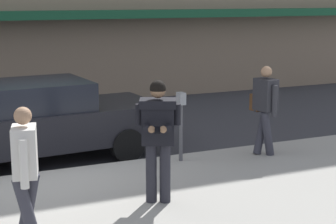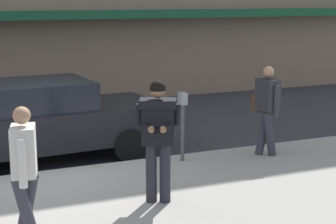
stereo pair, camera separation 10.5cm
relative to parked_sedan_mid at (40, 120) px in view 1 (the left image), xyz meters
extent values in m
plane|color=#333338|center=(-0.24, -0.96, -0.79)|extent=(80.00, 80.00, 0.00)
cube|color=#99968E|center=(0.76, -3.81, -0.72)|extent=(32.00, 5.30, 0.14)
cube|color=silver|center=(0.76, -0.91, -0.79)|extent=(28.00, 0.12, 0.01)
cube|color=#195133|center=(0.76, 5.19, 1.81)|extent=(26.60, 0.70, 0.24)
cube|color=black|center=(0.04, 0.00, -0.12)|extent=(4.62, 2.14, 0.70)
cube|color=black|center=(-0.14, -0.01, 0.49)|extent=(2.18, 1.78, 0.52)
cylinder|color=black|center=(1.37, 0.96, -0.47)|extent=(0.65, 0.27, 0.64)
cylinder|color=black|center=(1.49, -0.75, -0.47)|extent=(0.65, 0.27, 0.64)
cylinder|color=#23232B|center=(1.12, -3.37, -0.21)|extent=(0.16, 0.16, 0.88)
cylinder|color=#23232B|center=(0.94, -3.29, -0.21)|extent=(0.16, 0.16, 0.88)
cube|color=black|center=(1.03, -3.33, 0.55)|extent=(0.54, 0.46, 0.64)
cube|color=black|center=(1.03, -3.33, 0.82)|extent=(0.61, 0.53, 0.12)
cylinder|color=black|center=(1.28, -3.44, 0.66)|extent=(0.11, 0.11, 0.30)
cylinder|color=black|center=(1.10, -3.54, 0.51)|extent=(0.22, 0.31, 0.10)
sphere|color=#8C6647|center=(0.98, -3.64, 0.51)|extent=(0.10, 0.10, 0.10)
cylinder|color=black|center=(0.79, -3.22, 0.66)|extent=(0.11, 0.11, 0.30)
cylinder|color=black|center=(0.83, -3.41, 0.51)|extent=(0.22, 0.31, 0.10)
sphere|color=#8C6647|center=(0.83, -3.57, 0.51)|extent=(0.10, 0.10, 0.10)
cube|color=black|center=(0.89, -3.64, 0.51)|extent=(0.13, 0.16, 0.07)
sphere|color=#8C6647|center=(1.02, -3.36, 1.01)|extent=(0.22, 0.22, 0.22)
sphere|color=black|center=(1.02, -3.36, 1.04)|extent=(0.23, 0.23, 0.23)
cylinder|color=#33333D|center=(-0.94, -3.91, -0.22)|extent=(0.35, 0.22, 0.87)
cylinder|color=#33333D|center=(-0.98, -4.08, -0.22)|extent=(0.35, 0.22, 0.87)
cube|color=silver|center=(-0.96, -4.00, 0.51)|extent=(0.37, 0.47, 0.60)
cylinder|color=silver|center=(-0.91, -3.75, 0.43)|extent=(0.10, 0.10, 0.58)
cylinder|color=silver|center=(-1.02, -4.24, 0.43)|extent=(0.10, 0.10, 0.58)
sphere|color=tan|center=(-0.96, -4.00, 0.94)|extent=(0.21, 0.21, 0.21)
cylinder|color=#33333D|center=(3.87, -1.92, -0.22)|extent=(0.34, 0.19, 0.87)
cylinder|color=#33333D|center=(3.85, -1.74, -0.22)|extent=(0.34, 0.19, 0.87)
cube|color=#2D2D33|center=(3.86, -1.83, 0.51)|extent=(0.33, 0.45, 0.60)
cylinder|color=#2D2D33|center=(3.89, -2.08, 0.43)|extent=(0.10, 0.10, 0.58)
cylinder|color=#2D2D33|center=(3.83, -1.58, 0.43)|extent=(0.10, 0.10, 0.58)
sphere|color=tan|center=(3.86, -1.83, 0.94)|extent=(0.21, 0.21, 0.21)
cube|color=brown|center=(3.85, -1.53, 0.31)|extent=(0.15, 0.25, 0.32)
cylinder|color=#4C4C51|center=(2.24, -1.56, -0.13)|extent=(0.07, 0.07, 1.05)
cube|color=gray|center=(2.24, -1.56, 0.51)|extent=(0.12, 0.18, 0.22)
camera|label=1|loc=(-2.02, -10.51, 2.29)|focal=60.00mm
camera|label=2|loc=(-1.93, -10.55, 2.29)|focal=60.00mm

